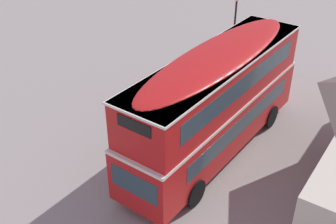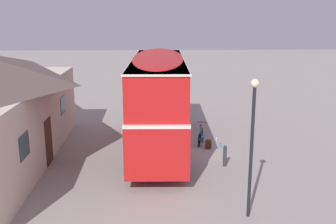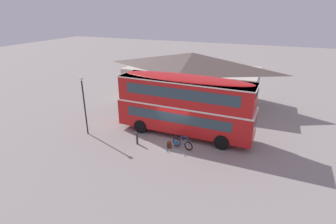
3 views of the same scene
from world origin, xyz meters
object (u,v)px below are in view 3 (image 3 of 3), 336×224
Objects in this scene: touring_bicycle at (182,143)px; water_bottle_blue_sports at (167,151)px; double_decker_bus at (185,103)px; water_bottle_clear_plastic at (184,154)px; backpack_on_ground at (169,145)px; kerb_bollard at (137,138)px; street_lamp at (84,100)px.

touring_bicycle is 1.22m from water_bottle_blue_sports.
double_decker_bus is 4.05m from water_bottle_blue_sports.
water_bottle_clear_plastic is at bearing -70.78° from double_decker_bus.
backpack_on_ground is at bearing -161.20° from touring_bicycle.
water_bottle_blue_sports is at bearing -92.81° from double_decker_bus.
water_bottle_clear_plastic is 3.79m from kerb_bollard.
backpack_on_ground is 7.45m from street_lamp.
touring_bicycle is at bearing 12.01° from kerb_bollard.
touring_bicycle is at bearing 118.73° from water_bottle_clear_plastic.
street_lamp is (-7.21, -2.91, 0.24)m from double_decker_bus.
touring_bicycle is at bearing 4.92° from street_lamp.
street_lamp reaches higher than kerb_bollard.
kerb_bollard is at bearing -170.43° from backpack_on_ground.
double_decker_bus is 4.20m from water_bottle_clear_plastic.
double_decker_bus is at bearing 47.67° from kerb_bollard.
touring_bicycle is 1.71× the size of kerb_bollard.
backpack_on_ground is 0.11× the size of street_lamp.
street_lamp is at bearing 178.28° from water_bottle_clear_plastic.
touring_bicycle reaches higher than backpack_on_ground.
kerb_bollard is at bearing 176.52° from water_bottle_clear_plastic.
water_bottle_blue_sports is 0.05× the size of street_lamp.
backpack_on_ground is 0.67m from water_bottle_blue_sports.
touring_bicycle is at bearing -75.09° from double_decker_bus.
double_decker_bus reaches higher than backpack_on_ground.
water_bottle_blue_sports is 2.55m from kerb_bollard.
backpack_on_ground is (-0.84, -0.29, -0.12)m from touring_bicycle.
water_bottle_clear_plastic is at bearing -1.72° from street_lamp.
water_bottle_blue_sports is (-0.16, -3.16, -2.53)m from double_decker_bus.
street_lamp is (-7.80, -0.67, 2.51)m from touring_bicycle.
street_lamp is (-6.97, -0.39, 2.62)m from backpack_on_ground.
touring_bicycle is at bearing 18.80° from backpack_on_ground.
double_decker_bus is 21.53× the size of backpack_on_ground.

